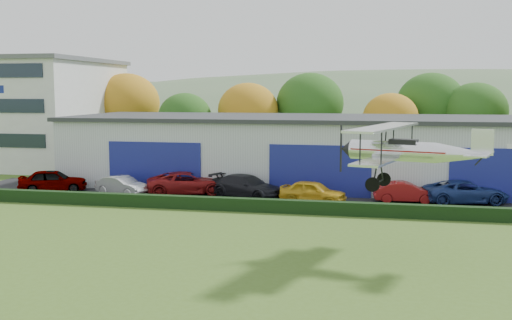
% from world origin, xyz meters
% --- Properties ---
extents(ground, '(300.00, 300.00, 0.00)m').
position_xyz_m(ground, '(0.00, 0.00, 0.00)').
color(ground, '#43611E').
rests_on(ground, ground).
extents(apron, '(48.00, 9.00, 0.05)m').
position_xyz_m(apron, '(3.00, 21.00, 0.03)').
color(apron, black).
rests_on(apron, ground).
extents(hedge, '(46.00, 0.60, 0.80)m').
position_xyz_m(hedge, '(3.00, 16.20, 0.40)').
color(hedge, black).
rests_on(hedge, ground).
extents(hangar, '(40.60, 12.60, 5.30)m').
position_xyz_m(hangar, '(5.00, 27.98, 2.66)').
color(hangar, '#B2B7BC').
rests_on(hangar, ground).
extents(office_block, '(20.60, 15.60, 10.40)m').
position_xyz_m(office_block, '(-28.00, 35.00, 5.21)').
color(office_block, silver).
rests_on(office_block, ground).
extents(tree_belt, '(75.70, 13.22, 10.12)m').
position_xyz_m(tree_belt, '(0.85, 40.62, 5.61)').
color(tree_belt, '#3D2614').
rests_on(tree_belt, ground).
extents(distant_hills, '(430.00, 196.00, 56.00)m').
position_xyz_m(distant_hills, '(-4.38, 140.00, -13.05)').
color(distant_hills, '#4C6642').
rests_on(distant_hills, ground).
extents(car_0, '(5.08, 3.53, 1.61)m').
position_xyz_m(car_0, '(-14.06, 20.10, 0.85)').
color(car_0, gray).
rests_on(car_0, apron).
extents(car_1, '(4.31, 2.81, 1.34)m').
position_xyz_m(car_1, '(-8.51, 19.67, 0.72)').
color(car_1, silver).
rests_on(car_1, apron).
extents(car_2, '(6.23, 4.49, 1.57)m').
position_xyz_m(car_2, '(-4.19, 21.01, 0.84)').
color(car_2, maroon).
rests_on(car_2, apron).
extents(car_3, '(5.75, 4.20, 1.55)m').
position_xyz_m(car_3, '(0.20, 20.47, 0.82)').
color(car_3, black).
rests_on(car_3, apron).
extents(car_4, '(4.61, 2.72, 1.47)m').
position_xyz_m(car_4, '(4.84, 19.36, 0.79)').
color(car_4, gold).
rests_on(car_4, apron).
extents(car_5, '(4.17, 1.70, 1.35)m').
position_xyz_m(car_5, '(10.71, 20.88, 0.72)').
color(car_5, maroon).
rests_on(car_5, apron).
extents(car_6, '(5.76, 3.61, 1.49)m').
position_xyz_m(car_6, '(14.51, 21.39, 0.79)').
color(car_6, navy).
rests_on(car_6, apron).
extents(biplane, '(6.66, 7.54, 2.82)m').
position_xyz_m(biplane, '(10.06, 8.08, 4.75)').
color(biplane, silver).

